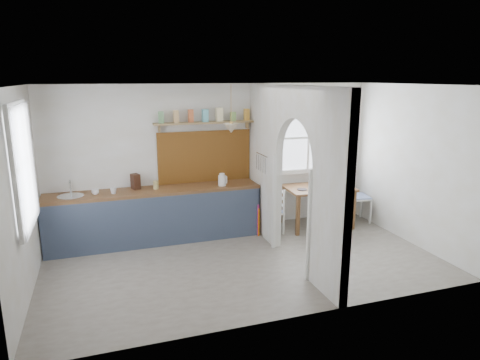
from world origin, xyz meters
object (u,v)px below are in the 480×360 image
object	(u,v)px
chair_left	(271,211)
chair_right	(356,196)
kettle	(222,180)
vase	(314,180)
dining_table	(318,207)

from	to	relation	value
chair_left	chair_right	distance (m)	1.78
chair_left	kettle	bearing A→B (deg)	-97.78
chair_left	vase	distance (m)	1.06
dining_table	kettle	distance (m)	1.91
kettle	chair_left	bearing A→B (deg)	9.73
kettle	chair_right	bearing A→B (deg)	16.95
vase	dining_table	bearing A→B (deg)	-93.33
kettle	vase	bearing A→B (deg)	20.94
kettle	vase	size ratio (longest dim) A/B	1.14
chair_right	kettle	bearing A→B (deg)	97.70
chair_right	vase	bearing A→B (deg)	89.11
chair_left	vase	world-z (taller)	vase
dining_table	vase	distance (m)	0.50
chair_right	kettle	size ratio (longest dim) A/B	4.65
dining_table	chair_left	size ratio (longest dim) A/B	1.49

